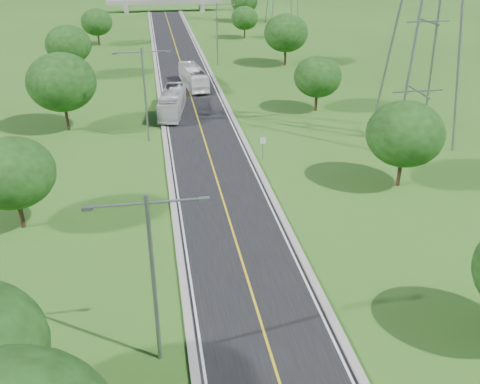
% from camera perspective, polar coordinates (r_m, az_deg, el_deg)
% --- Properties ---
extents(ground, '(260.00, 260.00, 0.00)m').
position_cam_1_polar(ground, '(73.74, -5.20, 9.93)').
color(ground, '#2C5618').
rests_on(ground, ground).
extents(road, '(8.00, 150.00, 0.06)m').
position_cam_1_polar(road, '(79.48, -5.59, 11.18)').
color(road, black).
rests_on(road, ground).
extents(curb_left, '(0.50, 150.00, 0.22)m').
position_cam_1_polar(curb_left, '(79.29, -8.71, 11.02)').
color(curb_left, gray).
rests_on(curb_left, ground).
extents(curb_right, '(0.50, 150.00, 0.22)m').
position_cam_1_polar(curb_right, '(79.87, -2.49, 11.41)').
color(curb_right, gray).
rests_on(curb_right, ground).
extents(speed_limit_sign, '(0.55, 0.09, 2.40)m').
position_cam_1_polar(speed_limit_sign, '(53.30, 2.46, 5.12)').
color(speed_limit_sign, slate).
rests_on(speed_limit_sign, ground).
extents(overpass, '(30.00, 3.00, 3.20)m').
position_cam_1_polar(overpass, '(151.68, -8.09, 19.42)').
color(overpass, gray).
rests_on(overpass, ground).
extents(streetlight_near_left, '(5.90, 0.25, 10.00)m').
position_cam_1_polar(streetlight_near_left, '(27.15, -9.33, -7.98)').
color(streetlight_near_left, slate).
rests_on(streetlight_near_left, ground).
extents(streetlight_mid_left, '(5.90, 0.25, 10.00)m').
position_cam_1_polar(streetlight_mid_left, '(57.48, -10.15, 10.93)').
color(streetlight_mid_left, slate).
rests_on(streetlight_mid_left, ground).
extents(streetlight_far_right, '(5.90, 0.25, 10.00)m').
position_cam_1_polar(streetlight_far_right, '(90.44, -2.46, 17.02)').
color(streetlight_far_right, slate).
rests_on(streetlight_far_right, ground).
extents(power_tower_near, '(9.00, 6.40, 28.00)m').
position_cam_1_polar(power_tower_near, '(57.84, 19.66, 18.14)').
color(power_tower_near, slate).
rests_on(power_tower_near, ground).
extents(tree_lb, '(6.30, 6.30, 7.33)m').
position_cam_1_polar(tree_lb, '(43.16, -23.10, 1.88)').
color(tree_lb, black).
rests_on(tree_lb, ground).
extents(tree_lc, '(7.56, 7.56, 8.79)m').
position_cam_1_polar(tree_lc, '(63.14, -18.50, 11.05)').
color(tree_lc, black).
rests_on(tree_lc, ground).
extents(tree_ld, '(6.72, 6.72, 7.82)m').
position_cam_1_polar(tree_ld, '(86.74, -17.84, 14.73)').
color(tree_ld, black).
rests_on(tree_ld, ground).
extents(tree_le, '(5.88, 5.88, 6.84)m').
position_cam_1_polar(tree_le, '(110.09, -15.04, 17.10)').
color(tree_le, black).
rests_on(tree_le, ground).
extents(tree_rb, '(6.72, 6.72, 7.82)m').
position_cam_1_polar(tree_rb, '(48.56, 17.19, 5.94)').
color(tree_rb, black).
rests_on(tree_rb, ground).
extents(tree_rc, '(5.88, 5.88, 6.84)m').
position_cam_1_polar(tree_rc, '(67.81, 8.29, 12.07)').
color(tree_rc, black).
rests_on(tree_rc, ground).
extents(tree_rd, '(7.14, 7.14, 8.30)m').
position_cam_1_polar(tree_rd, '(90.69, 4.93, 16.54)').
color(tree_rd, black).
rests_on(tree_rd, ground).
extents(tree_re, '(5.46, 5.46, 6.35)m').
position_cam_1_polar(tree_re, '(113.50, 0.50, 18.06)').
color(tree_re, black).
rests_on(tree_re, ground).
extents(tree_rf, '(6.30, 6.30, 7.33)m').
position_cam_1_polar(tree_rf, '(133.53, 0.45, 19.65)').
color(tree_rf, black).
rests_on(tree_rf, ground).
extents(bus_outbound, '(3.58, 10.66, 2.91)m').
position_cam_1_polar(bus_outbound, '(78.60, -5.01, 12.15)').
color(bus_outbound, white).
rests_on(bus_outbound, road).
extents(bus_inbound, '(4.14, 10.61, 2.88)m').
position_cam_1_polar(bus_inbound, '(67.31, -7.24, 9.51)').
color(bus_inbound, silver).
rests_on(bus_inbound, road).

